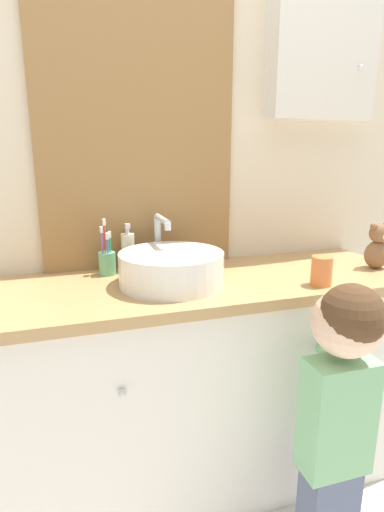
{
  "coord_description": "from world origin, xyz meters",
  "views": [
    {
      "loc": [
        -0.45,
        -0.89,
        1.22
      ],
      "look_at": [
        -0.07,
        0.29,
        0.9
      ],
      "focal_mm": 28.0,
      "sensor_mm": 36.0,
      "label": 1
    }
  ],
  "objects_px": {
    "child_figure": "(340,393)",
    "soap_dispenser": "(128,252)",
    "sink_basin": "(171,267)",
    "teddy_bear": "(378,247)",
    "drinking_cup": "(322,271)",
    "toothbrush_holder": "(107,261)"
  },
  "relations": [
    {
      "from": "child_figure",
      "to": "soap_dispenser",
      "type": "bearing_deg",
      "value": 128.45
    },
    {
      "from": "sink_basin",
      "to": "child_figure",
      "type": "distance_m",
      "value": 0.62
    },
    {
      "from": "child_figure",
      "to": "teddy_bear",
      "type": "bearing_deg",
      "value": 41.54
    },
    {
      "from": "child_figure",
      "to": "drinking_cup",
      "type": "bearing_deg",
      "value": 69.96
    },
    {
      "from": "toothbrush_holder",
      "to": "child_figure",
      "type": "relative_size",
      "value": 0.22
    },
    {
      "from": "sink_basin",
      "to": "drinking_cup",
      "type": "relative_size",
      "value": 4.07
    },
    {
      "from": "drinking_cup",
      "to": "toothbrush_holder",
      "type": "bearing_deg",
      "value": 152.98
    },
    {
      "from": "soap_dispenser",
      "to": "drinking_cup",
      "type": "xyz_separation_m",
      "value": [
        0.58,
        -0.36,
        -0.02
      ]
    },
    {
      "from": "teddy_bear",
      "to": "soap_dispenser",
      "type": "bearing_deg",
      "value": 164.81
    },
    {
      "from": "child_figure",
      "to": "drinking_cup",
      "type": "height_order",
      "value": "same"
    },
    {
      "from": "child_figure",
      "to": "drinking_cup",
      "type": "xyz_separation_m",
      "value": [
        0.09,
        0.25,
        0.28
      ]
    },
    {
      "from": "sink_basin",
      "to": "soap_dispenser",
      "type": "xyz_separation_m",
      "value": [
        -0.11,
        0.2,
        0.02
      ]
    },
    {
      "from": "teddy_bear",
      "to": "child_figure",
      "type": "bearing_deg",
      "value": -138.46
    },
    {
      "from": "toothbrush_holder",
      "to": "soap_dispenser",
      "type": "bearing_deg",
      "value": 16.49
    },
    {
      "from": "sink_basin",
      "to": "toothbrush_holder",
      "type": "distance_m",
      "value": 0.26
    },
    {
      "from": "toothbrush_holder",
      "to": "drinking_cup",
      "type": "height_order",
      "value": "toothbrush_holder"
    },
    {
      "from": "teddy_bear",
      "to": "drinking_cup",
      "type": "xyz_separation_m",
      "value": [
        -0.32,
        -0.11,
        -0.03
      ]
    },
    {
      "from": "toothbrush_holder",
      "to": "teddy_bear",
      "type": "bearing_deg",
      "value": -12.7
    },
    {
      "from": "soap_dispenser",
      "to": "drinking_cup",
      "type": "height_order",
      "value": "soap_dispenser"
    },
    {
      "from": "sink_basin",
      "to": "soap_dispenser",
      "type": "relative_size",
      "value": 2.22
    },
    {
      "from": "soap_dispenser",
      "to": "child_figure",
      "type": "distance_m",
      "value": 0.84
    },
    {
      "from": "sink_basin",
      "to": "soap_dispenser",
      "type": "height_order",
      "value": "sink_basin"
    }
  ]
}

